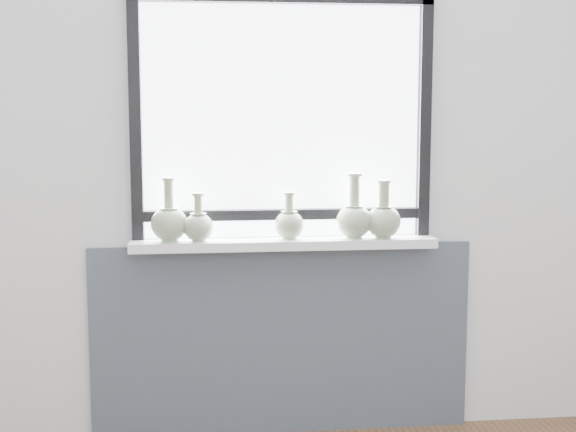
{
  "coord_description": "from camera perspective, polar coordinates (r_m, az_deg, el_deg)",
  "views": [
    {
      "loc": [
        -0.36,
        -1.7,
        1.45
      ],
      "look_at": [
        0.0,
        1.55,
        1.02
      ],
      "focal_mm": 50.0,
      "sensor_mm": 36.0,
      "label": 1
    }
  ],
  "objects": [
    {
      "name": "window",
      "position": [
        3.49,
        -0.41,
        7.36
      ],
      "size": [
        1.3,
        0.06,
        1.05
      ],
      "color": "black",
      "rests_on": "windowsill"
    },
    {
      "name": "apron_panel",
      "position": [
        3.64,
        -0.4,
        -8.77
      ],
      "size": [
        1.7,
        0.03,
        0.86
      ],
      "primitive_type": "cube",
      "color": "#424956",
      "rests_on": "ground"
    },
    {
      "name": "back_wall",
      "position": [
        3.53,
        -0.47,
        5.06
      ],
      "size": [
        3.6,
        0.02,
        2.6
      ],
      "primitive_type": "cube",
      "color": "silver",
      "rests_on": "ground"
    },
    {
      "name": "windowsill",
      "position": [
        3.47,
        -0.29,
        -1.95
      ],
      "size": [
        1.32,
        0.18,
        0.04
      ],
      "primitive_type": "cube",
      "color": "white",
      "rests_on": "apron_panel"
    },
    {
      "name": "vase_d",
      "position": [
        3.49,
        4.72,
        -0.14
      ],
      "size": [
        0.16,
        0.16,
        0.28
      ],
      "rotation": [
        0.0,
        0.0,
        -0.34
      ],
      "color": "#97AB89",
      "rests_on": "windowsill"
    },
    {
      "name": "vase_c",
      "position": [
        3.45,
        0.08,
        -0.5
      ],
      "size": [
        0.13,
        0.13,
        0.2
      ],
      "rotation": [
        0.0,
        0.0,
        -0.34
      ],
      "color": "#97AB89",
      "rests_on": "windowsill"
    },
    {
      "name": "vase_e",
      "position": [
        3.5,
        6.8,
        -0.22
      ],
      "size": [
        0.15,
        0.15,
        0.25
      ],
      "rotation": [
        0.0,
        0.0,
        0.38
      ],
      "color": "#97AB89",
      "rests_on": "windowsill"
    },
    {
      "name": "vase_a",
      "position": [
        3.43,
        -8.44,
        -0.4
      ],
      "size": [
        0.16,
        0.16,
        0.27
      ],
      "rotation": [
        0.0,
        0.0,
        -0.21
      ],
      "color": "#97AB89",
      "rests_on": "windowsill"
    },
    {
      "name": "vase_b",
      "position": [
        3.41,
        -6.39,
        -0.65
      ],
      "size": [
        0.13,
        0.13,
        0.21
      ],
      "rotation": [
        0.0,
        0.0,
        0.09
      ],
      "color": "#97AB89",
      "rests_on": "windowsill"
    }
  ]
}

